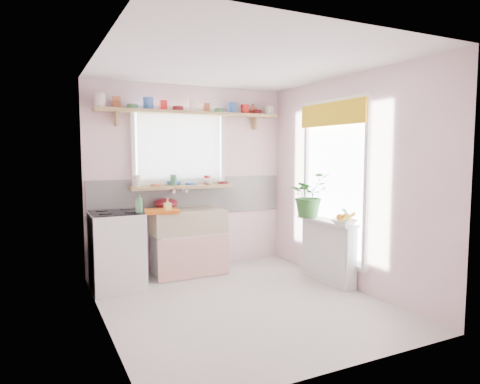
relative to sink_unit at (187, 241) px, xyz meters
name	(u,v)px	position (x,y,z in m)	size (l,w,h in m)	color
room	(257,170)	(0.81, -0.43, 0.94)	(3.20, 3.20, 3.20)	beige
sink_unit	(187,241)	(0.00, 0.00, 0.00)	(0.95, 0.65, 1.11)	white
cooker	(117,250)	(-0.95, -0.24, 0.03)	(0.58, 0.58, 0.93)	white
radiator_ledge	(328,250)	(1.45, -1.09, -0.03)	(0.22, 0.95, 0.78)	white
windowsill	(182,187)	(0.00, 0.19, 0.71)	(1.40, 0.22, 0.04)	tan
pine_shelf	(192,113)	(0.15, 0.18, 1.69)	(2.52, 0.24, 0.04)	tan
shelf_crockery	(191,107)	(0.13, 0.18, 1.76)	(2.47, 0.11, 0.12)	silver
sill_crockery	(179,181)	(-0.05, 0.19, 0.78)	(1.35, 0.11, 0.12)	silver
dish_tray	(162,211)	(-0.38, -0.13, 0.44)	(0.42, 0.32, 0.04)	orange
colander	(165,203)	(-0.23, 0.21, 0.49)	(0.33, 0.33, 0.15)	maroon
jade_plant	(309,195)	(1.36, -0.80, 0.63)	(0.51, 0.44, 0.57)	#30692A
fruit_bowl	(344,222)	(1.36, -1.49, 0.38)	(0.27, 0.27, 0.07)	white
herb_pot	(344,216)	(1.36, -1.49, 0.45)	(0.11, 0.07, 0.21)	#29682D
soap_bottle_sink	(168,206)	(-0.32, -0.19, 0.51)	(0.08, 0.09, 0.19)	#E5E166
sill_cup	(208,181)	(0.35, 0.13, 0.77)	(0.12, 0.12, 0.09)	beige
sill_bowl	(174,183)	(-0.10, 0.24, 0.76)	(0.20, 0.20, 0.06)	#366FB1
shelf_vase	(253,109)	(1.10, 0.24, 1.78)	(0.15, 0.15, 0.15)	#9C4230
cooker_bottle	(139,203)	(-0.73, -0.46, 0.60)	(0.09, 0.09, 0.23)	#468D56
fruit	(344,217)	(1.37, -1.49, 0.43)	(0.20, 0.14, 0.10)	orange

